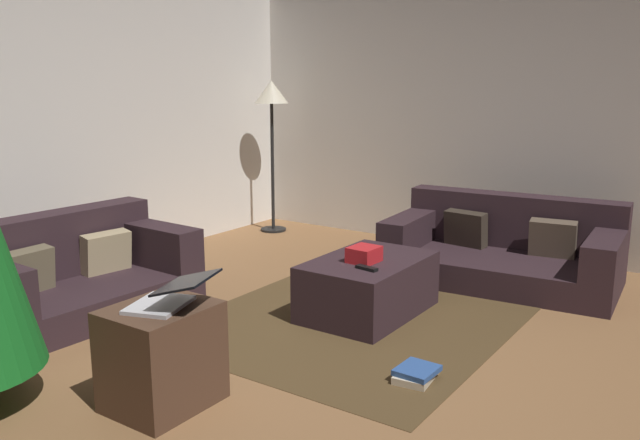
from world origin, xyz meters
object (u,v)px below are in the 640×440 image
Objects in this scene: couch_right at (505,250)px; ottoman at (368,286)px; couch_left at (72,275)px; laptop at (169,296)px; gift_box at (364,254)px; side_table at (162,356)px; book_stack at (416,374)px; tv_remote at (367,268)px; corner_lamp at (272,103)px.

ottoman is (-1.36, 0.52, -0.05)m from couch_right.
couch_right is at bearing 140.12° from couch_left.
couch_right is 3.19m from laptop.
side_table reaches higher than gift_box.
couch_left reaches higher than book_stack.
corner_lamp is (1.92, 2.32, 0.97)m from tv_remote.
couch_right is 1.93× the size of ottoman.
side_table is at bearing 71.68° from couch_left.
couch_left is 2.12m from ottoman.
gift_box is at bearing -4.72° from laptop.
laptop is 1.43m from book_stack.
side_table is 0.32× the size of corner_lamp.
corner_lamp is (0.33, 2.72, 1.14)m from couch_right.
book_stack is (0.97, -0.89, -0.55)m from laptop.
book_stack is at bearing -121.77° from tv_remote.
book_stack is (-0.53, -0.64, -0.38)m from tv_remote.
couch_right is 3.55× the size of side_table.
tv_remote is at bearing 50.21° from book_stack.
corner_lamp is at bearing 50.32° from book_stack.
ottoman is 1.79m from laptop.
couch_right is at bearing -12.65° from side_table.
couch_right is at bearing -5.84° from tv_remote.
ottoman is 1.84× the size of side_table.
book_stack is at bearing -129.68° from corner_lamp.
corner_lamp is (1.77, 2.21, 0.93)m from gift_box.
corner_lamp reaches higher than book_stack.
tv_remote is at bearing 71.78° from couch_right.
laptop reaches higher than side_table.
ottoman is 2.01× the size of laptop.
tv_remote is 0.30× the size of side_table.
laptop is (-0.57, -1.64, 0.31)m from couch_left.
laptop is (0.02, -0.06, 0.32)m from side_table.
side_table is (-1.53, 0.31, -0.15)m from tv_remote.
corner_lamp is at bearing 58.38° from tv_remote.
laptop is (-1.74, 0.13, 0.39)m from ottoman.
gift_box is at bearing 66.23° from couch_right.
laptop is (-1.66, 0.14, 0.13)m from gift_box.
ottoman is 1.77m from side_table.
tv_remote is at bearing 118.47° from couch_left.
couch_right is at bearing 6.62° from book_stack.
laptop is at bearing 73.91° from couch_right.
laptop reaches higher than ottoman.
corner_lamp is at bearing 30.30° from side_table.
couch_right is at bearing -19.42° from gift_box.
corner_lamp is (3.45, 2.02, 1.12)m from side_table.
couch_left is 0.86× the size of couch_right.
couch_left is at bearing 70.70° from laptop.
couch_right reaches higher than side_table.
gift_box is 1.11m from book_stack.
book_stack is 4.08m from corner_lamp.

